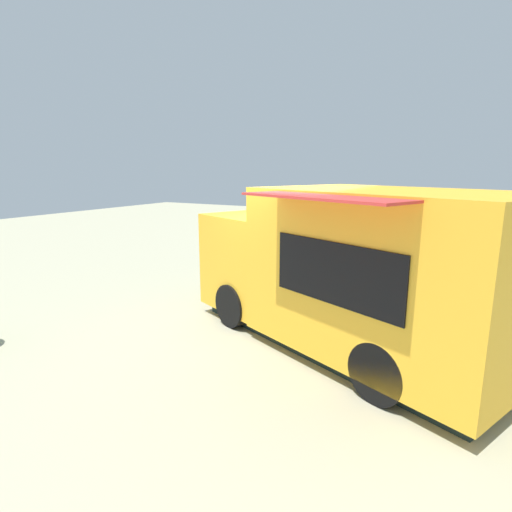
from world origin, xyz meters
TOP-DOWN VIEW (x-y plane):
  - ground_plane at (0.00, 0.00)m, footprint 40.00×40.00m
  - food_truck at (-1.22, 0.06)m, footprint 5.52×4.19m
  - person_customer at (3.06, -3.57)m, footprint 0.78×0.65m
  - planter_flowering_far at (-3.27, -3.56)m, footprint 0.53×0.53m

SIDE VIEW (x-z plane):
  - ground_plane at x=0.00m, z-range 0.00..0.00m
  - planter_flowering_far at x=-3.27m, z-range 0.00..0.67m
  - person_customer at x=3.06m, z-range -0.09..0.84m
  - food_truck at x=-1.22m, z-range -0.06..2.35m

